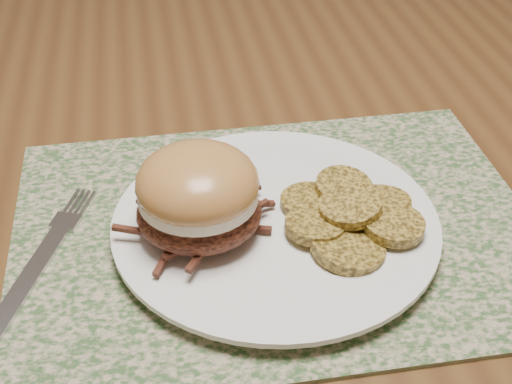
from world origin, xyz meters
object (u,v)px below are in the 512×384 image
dining_table (122,208)px  pork_sandwich (198,196)px  dinner_plate (275,226)px  fork (42,259)px

dining_table → pork_sandwich: (0.07, -0.17, 0.14)m
dining_table → dinner_plate: size_ratio=5.77×
dining_table → dinner_plate: dinner_plate is taller
dining_table → dinner_plate: 0.23m
dining_table → pork_sandwich: pork_sandwich is taller
dining_table → pork_sandwich: bearing=-67.4°
dinner_plate → pork_sandwich: pork_sandwich is taller
dining_table → pork_sandwich: 0.23m
dinner_plate → pork_sandwich: size_ratio=2.21×
fork → dinner_plate: bearing=21.9°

